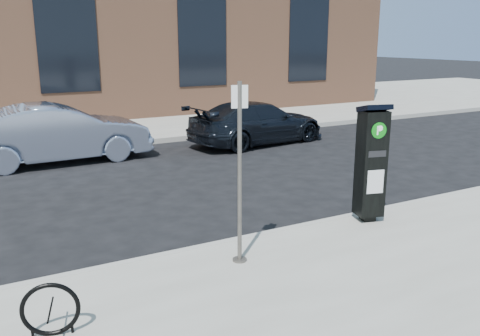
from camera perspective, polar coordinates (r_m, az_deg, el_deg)
ground at (r=7.74m, az=-0.34°, el=-8.89°), size 120.00×120.00×0.00m
sidewalk_far at (r=20.75m, az=-19.19°, el=5.31°), size 60.00×12.00×0.15m
curb_near at (r=7.69m, az=-0.27°, el=-8.43°), size 60.00×0.12×0.16m
curb_far at (r=14.97m, az=-15.15°, el=2.38°), size 60.00×0.12×0.16m
building at (r=23.52m, az=-21.37°, el=16.09°), size 28.00×10.05×8.25m
parking_kiosk at (r=8.39m, az=14.50°, el=0.69°), size 0.53×0.49×1.93m
sign_pole at (r=6.54m, az=-0.04°, el=-0.85°), size 0.21×0.19×2.39m
bike_rack at (r=5.58m, az=-20.51°, el=-14.69°), size 0.57×0.19×0.58m
car_silver at (r=13.56m, az=-19.74°, el=3.68°), size 4.51×1.65×1.48m
car_dark at (r=15.13m, az=1.96°, el=5.12°), size 4.53×2.33×1.26m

